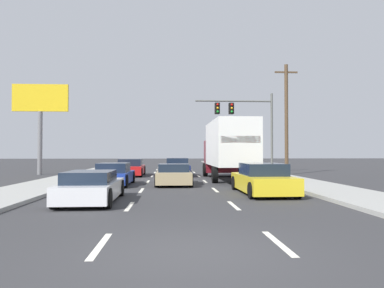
# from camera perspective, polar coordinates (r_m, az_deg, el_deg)

# --- Properties ---
(ground_plane) EXTENTS (140.00, 140.00, 0.00)m
(ground_plane) POSITION_cam_1_polar(r_m,az_deg,el_deg) (31.48, -2.71, -4.47)
(ground_plane) COLOR #333335
(sidewalk_right) EXTENTS (2.98, 80.00, 0.14)m
(sidewalk_right) POSITION_cam_1_polar(r_m,az_deg,el_deg) (27.43, 11.70, -4.77)
(sidewalk_right) COLOR #9E9E99
(sidewalk_right) RESTS_ON ground_plane
(sidewalk_left) EXTENTS (2.98, 80.00, 0.14)m
(sidewalk_left) POSITION_cam_1_polar(r_m,az_deg,el_deg) (27.24, -16.95, -4.77)
(sidewalk_left) COLOR #9E9E99
(sidewalk_left) RESTS_ON ground_plane
(lane_markings) EXTENTS (3.54, 52.00, 0.01)m
(lane_markings) POSITION_cam_1_polar(r_m,az_deg,el_deg) (27.10, -2.60, -4.98)
(lane_markings) COLOR silver
(lane_markings) RESTS_ON ground_plane
(car_red) EXTENTS (1.97, 4.54, 1.26)m
(car_red) POSITION_cam_1_polar(r_m,az_deg,el_deg) (27.84, -9.45, -3.70)
(car_red) COLOR red
(car_red) RESTS_ON ground_plane
(car_blue) EXTENTS (1.89, 4.10, 1.19)m
(car_blue) POSITION_cam_1_polar(r_m,az_deg,el_deg) (20.04, -11.98, -4.70)
(car_blue) COLOR #1E389E
(car_blue) RESTS_ON ground_plane
(car_white) EXTENTS (1.88, 4.43, 1.10)m
(car_white) POSITION_cam_1_polar(r_m,az_deg,el_deg) (13.54, -15.30, -6.45)
(car_white) COLOR white
(car_white) RESTS_ON ground_plane
(car_navy) EXTENTS (1.90, 4.42, 1.32)m
(car_navy) POSITION_cam_1_polar(r_m,az_deg,el_deg) (27.24, -2.34, -3.71)
(car_navy) COLOR #141E4C
(car_navy) RESTS_ON ground_plane
(car_tan) EXTENTS (1.94, 4.05, 1.13)m
(car_tan) POSITION_cam_1_polar(r_m,az_deg,el_deg) (19.90, -2.84, -4.80)
(car_tan) COLOR tan
(car_tan) RESTS_ON ground_plane
(box_truck) EXTENTS (2.53, 8.79, 3.62)m
(box_truck) POSITION_cam_1_polar(r_m,az_deg,el_deg) (23.37, 5.58, -0.46)
(box_truck) COLOR white
(box_truck) RESTS_ON ground_plane
(car_yellow) EXTENTS (2.01, 4.55, 1.28)m
(car_yellow) POSITION_cam_1_polar(r_m,az_deg,el_deg) (15.90, 10.90, -5.46)
(car_yellow) COLOR yellow
(car_yellow) RESTS_ON ground_plane
(traffic_signal_mast) EXTENTS (6.75, 0.69, 6.86)m
(traffic_signal_mast) POSITION_cam_1_polar(r_m,az_deg,el_deg) (32.15, 7.54, 4.47)
(traffic_signal_mast) COLOR #595B56
(traffic_signal_mast) RESTS_ON ground_plane
(utility_pole_mid) EXTENTS (1.80, 0.28, 8.63)m
(utility_pole_mid) POSITION_cam_1_polar(r_m,az_deg,el_deg) (29.74, 14.41, 3.96)
(utility_pole_mid) COLOR brown
(utility_pole_mid) RESTS_ON ground_plane
(roadside_billboard) EXTENTS (4.29, 0.36, 7.08)m
(roadside_billboard) POSITION_cam_1_polar(r_m,az_deg,el_deg) (31.22, -22.44, 4.96)
(roadside_billboard) COLOR slate
(roadside_billboard) RESTS_ON ground_plane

